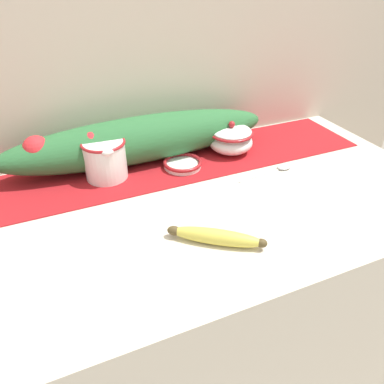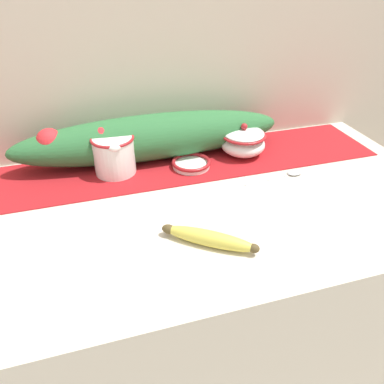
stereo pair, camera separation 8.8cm
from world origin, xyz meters
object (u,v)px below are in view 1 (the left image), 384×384
cream_pitcher (105,158)px  sugar_bowl (231,139)px  small_dish (183,164)px  spoon (281,168)px  banana (216,237)px

cream_pitcher → sugar_bowl: 0.39m
sugar_bowl → small_dish: size_ratio=1.20×
small_dish → spoon: bearing=-25.3°
sugar_bowl → banana: sugar_bowl is taller
sugar_bowl → banana: size_ratio=0.72×
small_dish → cream_pitcher: bearing=171.1°
cream_pitcher → banana: (0.15, -0.37, -0.04)m
sugar_bowl → banana: (-0.23, -0.37, -0.03)m
cream_pitcher → spoon: 0.50m
cream_pitcher → small_dish: 0.22m
sugar_bowl → cream_pitcher: bearing=179.8°
banana → spoon: banana is taller
small_dish → banana: size_ratio=0.60×
cream_pitcher → sugar_bowl: cream_pitcher is taller
banana → spoon: size_ratio=1.03×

